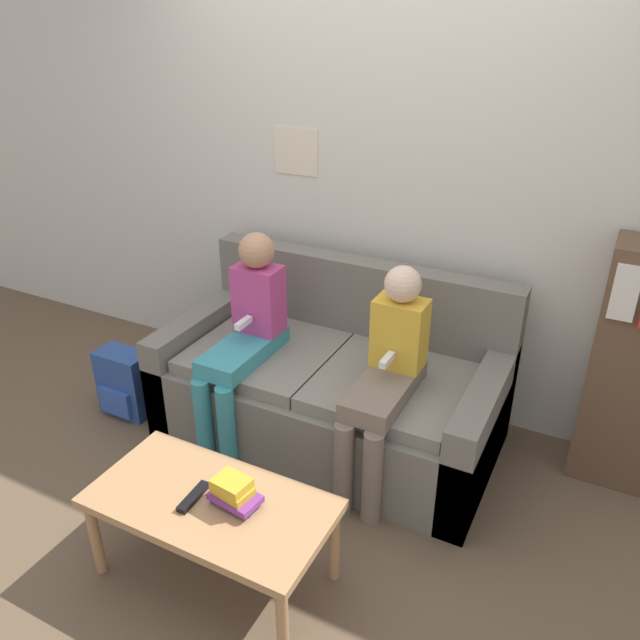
# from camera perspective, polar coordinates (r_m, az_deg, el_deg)

# --- Properties ---
(ground_plane) EXTENTS (10.00, 10.00, 0.00)m
(ground_plane) POSITION_cam_1_polar(r_m,az_deg,el_deg) (3.12, -3.74, -15.65)
(ground_plane) COLOR brown
(wall_back) EXTENTS (8.00, 0.06, 2.60)m
(wall_back) POSITION_cam_1_polar(r_m,az_deg,el_deg) (3.39, 5.39, 13.01)
(wall_back) COLOR beige
(wall_back) RESTS_ON ground_plane
(couch) EXTENTS (1.75, 0.90, 0.89)m
(couch) POSITION_cam_1_polar(r_m,az_deg,el_deg) (3.34, 1.12, -6.09)
(couch) COLOR #6B665B
(couch) RESTS_ON ground_plane
(coffee_table) EXTENTS (0.95, 0.49, 0.40)m
(coffee_table) POSITION_cam_1_polar(r_m,az_deg,el_deg) (2.57, -9.94, -16.64)
(coffee_table) COLOR #AD7F51
(coffee_table) RESTS_ON ground_plane
(person_left) EXTENTS (0.24, 0.60, 1.11)m
(person_left) POSITION_cam_1_polar(r_m,az_deg,el_deg) (3.18, -6.83, -1.06)
(person_left) COLOR teal
(person_left) RESTS_ON ground_plane
(person_right) EXTENTS (0.24, 0.60, 1.07)m
(person_right) POSITION_cam_1_polar(r_m,az_deg,el_deg) (2.88, 6.12, -4.82)
(person_right) COLOR #756656
(person_right) RESTS_ON ground_plane
(tv_remote) EXTENTS (0.05, 0.17, 0.02)m
(tv_remote) POSITION_cam_1_polar(r_m,az_deg,el_deg) (2.54, -11.49, -15.56)
(tv_remote) COLOR black
(tv_remote) RESTS_ON coffee_table
(book_stack) EXTENTS (0.21, 0.14, 0.12)m
(book_stack) POSITION_cam_1_polar(r_m,az_deg,el_deg) (2.47, -7.88, -15.35)
(book_stack) COLOR #23519E
(book_stack) RESTS_ON coffee_table
(backpack) EXTENTS (0.30, 0.20, 0.39)m
(backpack) POSITION_cam_1_polar(r_m,az_deg,el_deg) (3.72, -17.37, -5.54)
(backpack) COLOR #284789
(backpack) RESTS_ON ground_plane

